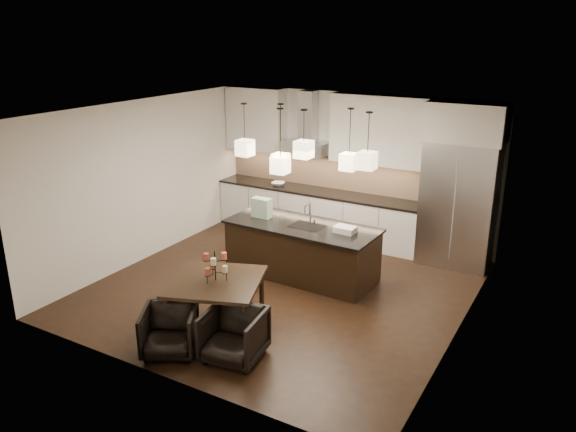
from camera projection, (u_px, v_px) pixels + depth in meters
The scene contains 37 objects.
floor at pixel (282, 289), 8.91m from camera, with size 5.50×5.50×0.02m, color black.
ceiling at pixel (281, 110), 8.02m from camera, with size 5.50×5.50×0.02m, color white.
wall_back at pixel (354, 167), 10.74m from camera, with size 5.50×0.02×2.80m, color silver.
wall_front at pixel (155, 269), 6.19m from camera, with size 5.50×0.02×2.80m, color silver.
wall_left at pixel (145, 181), 9.76m from camera, with size 0.02×5.50×2.80m, color silver.
wall_right at pixel (467, 236), 7.17m from camera, with size 0.02×5.50×2.80m, color silver.
refrigerator at pixel (459, 204), 9.54m from camera, with size 1.20×0.72×2.15m, color #B7B7BA.
fridge_panel at pixel (467, 122), 9.09m from camera, with size 1.26×0.72×0.65m, color silver.
lower_cabinets at pixel (317, 214), 11.06m from camera, with size 4.21×0.62×0.88m, color silver.
countertop at pixel (317, 191), 10.92m from camera, with size 4.21×0.66×0.04m, color black.
backsplash at pixel (324, 171), 11.06m from camera, with size 4.21×0.02×0.63m, color tan.
upper_cab_left at pixel (256, 119), 11.32m from camera, with size 1.25×0.35×1.25m, color silver.
upper_cab_right at pixel (380, 130), 10.07m from camera, with size 1.86×0.35×1.25m, color silver.
hood_canopy at pixel (305, 148), 10.84m from camera, with size 0.90×0.52×0.24m, color #B7B7BA.
hood_chimney at pixel (308, 116), 10.74m from camera, with size 0.30×0.28×0.96m, color #B7B7BA.
fruit_bowl at pixel (278, 184), 11.26m from camera, with size 0.26×0.26×0.06m, color silver.
island_body at pixel (302, 251), 9.25m from camera, with size 2.42×0.97×0.85m, color black.
island_top at pixel (302, 226), 9.10m from camera, with size 2.50×1.05×0.04m, color black.
faucet at pixel (310, 213), 9.07m from camera, with size 0.10×0.23×0.37m, color silver, non-canonical shape.
tote_bag at pixel (262, 208), 9.42m from camera, with size 0.33×0.17×0.33m, color #25673C.
food_container at pixel (345, 230), 8.74m from camera, with size 0.33×0.23×0.10m, color silver.
dining_table at pixel (217, 304), 7.64m from camera, with size 1.19×1.19×0.71m, color black, non-canonical shape.
candelabra at pixel (215, 266), 7.46m from camera, with size 0.34×0.34×0.42m, color black, non-canonical shape.
candle_a at pixel (225, 269), 7.45m from camera, with size 0.07×0.07×0.10m, color beige.
candle_b at pixel (213, 265), 7.59m from camera, with size 0.07×0.07×0.10m, color #DD5C34.
candle_c at pixel (208, 272), 7.37m from camera, with size 0.07×0.07×0.10m, color #9B422E.
candle_d at pixel (224, 256), 7.49m from camera, with size 0.07×0.07×0.10m, color #DD5C34.
candle_e at pixel (206, 257), 7.46m from camera, with size 0.07×0.07×0.10m, color #9B422E.
candle_f at pixel (213, 262), 7.30m from camera, with size 0.07×0.07×0.10m, color beige.
armchair_left at pixel (170, 331), 7.05m from camera, with size 0.66×0.68×0.62m, color black.
armchair_right at pixel (234, 335), 6.91m from camera, with size 0.70×0.72×0.66m, color black.
pendant_a at pixel (245, 148), 9.07m from camera, with size 0.24×0.24×0.26m, color beige.
pendant_b at pixel (281, 162), 9.08m from camera, with size 0.24×0.24×0.26m, color beige.
pendant_c at pixel (304, 149), 8.35m from camera, with size 0.24×0.24×0.26m, color beige.
pendant_d at pixel (349, 162), 8.56m from camera, with size 0.24×0.24×0.26m, color beige.
pendant_e at pixel (367, 161), 8.15m from camera, with size 0.24×0.24×0.26m, color beige.
pendant_f at pixel (280, 165), 8.57m from camera, with size 0.24×0.24×0.26m, color beige.
Camera 1 is at (4.10, -6.97, 3.93)m, focal length 35.00 mm.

